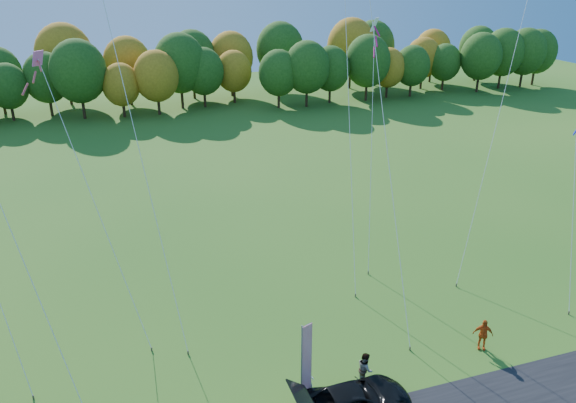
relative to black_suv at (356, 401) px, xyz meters
name	(u,v)px	position (x,y,z in m)	size (l,w,h in m)	color
ground	(330,395)	(-0.57, 1.39, -0.68)	(160.00, 160.00, 0.00)	#265D18
tree_line	(170,112)	(-0.57, 56.39, -0.68)	(116.00, 12.00, 10.00)	#1E4711
black_suv	(356,401)	(0.00, 0.00, 0.00)	(2.26, 4.91, 1.36)	black
person_tailgate_a	(308,382)	(-1.60, 1.46, 0.27)	(0.70, 0.46, 1.91)	silver
person_tailgate_b	(365,369)	(1.19, 1.56, 0.17)	(0.82, 0.64, 1.69)	gray
person_east	(483,334)	(7.87, 2.06, 0.16)	(0.98, 0.41, 1.68)	#C44B12
feather_flag	(306,358)	(-1.93, 0.98, 2.02)	(0.55, 0.27, 4.40)	#999999
kite_delta_blue	(121,75)	(-7.68, 10.98, 12.31)	(4.70, 10.56, 26.60)	#4C3F33
kite_parafoil_orange	(346,33)	(5.42, 14.57, 13.40)	(4.84, 12.97, 28.43)	#4C3F33
kite_delta_red	(381,86)	(4.73, 8.55, 11.46)	(2.44, 11.01, 23.00)	#4C3F33
kite_parafoil_rainbow	(501,108)	(14.04, 10.75, 9.15)	(9.33, 7.03, 19.95)	#4C3F33
kite_diamond_yellow	(23,260)	(-12.63, 6.34, 5.67)	(4.13, 7.15, 13.13)	#4C3F33
kite_diamond_white	(372,148)	(6.65, 12.86, 6.73)	(2.54, 5.41, 15.24)	#4C3F33
kite_diamond_pink	(95,204)	(-9.64, 10.36, 6.20)	(4.22, 7.24, 14.30)	#4C3F33
kite_diamond_blue_low	(573,219)	(15.56, 5.28, 3.93)	(3.06, 4.99, 9.63)	#4C3F33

